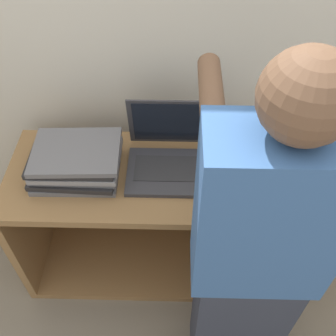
% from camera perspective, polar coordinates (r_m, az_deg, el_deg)
% --- Properties ---
extents(ground_plane, '(12.00, 12.00, 0.00)m').
position_cam_1_polar(ground_plane, '(2.11, -0.13, -18.79)').
color(ground_plane, '#756B5B').
extents(wall_back, '(8.00, 0.05, 2.40)m').
position_cam_1_polar(wall_back, '(1.65, 0.41, 21.01)').
color(wall_back, beige).
rests_on(wall_back, ground_plane).
extents(cart, '(1.39, 0.52, 0.69)m').
position_cam_1_polar(cart, '(1.98, 0.11, -5.99)').
color(cart, olive).
rests_on(cart, ground_plane).
extents(laptop_open, '(0.35, 0.32, 0.28)m').
position_cam_1_polar(laptop_open, '(1.66, 0.11, 1.83)').
color(laptop_open, '#333338').
rests_on(laptop_open, cart).
extents(laptop_stack_left, '(0.38, 0.29, 0.14)m').
position_cam_1_polar(laptop_stack_left, '(1.67, -13.18, 0.99)').
color(laptop_stack_left, slate).
rests_on(laptop_stack_left, cart).
extents(laptop_stack_right, '(0.38, 0.29, 0.07)m').
position_cam_1_polar(laptop_stack_right, '(1.68, 13.14, -0.29)').
color(laptop_stack_right, '#B7B7BC').
rests_on(laptop_stack_right, cart).
extents(person, '(0.40, 0.52, 1.56)m').
position_cam_1_polar(person, '(1.34, 12.12, -13.50)').
color(person, '#2D3342').
rests_on(person, ground_plane).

